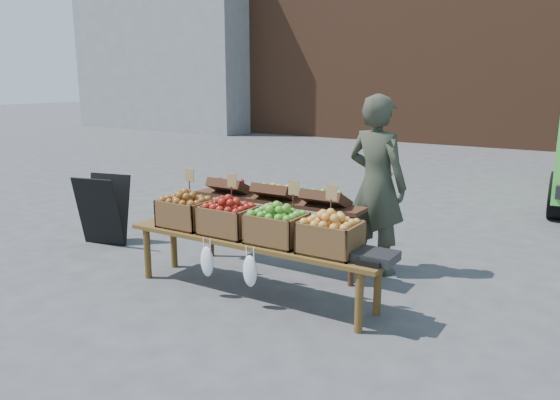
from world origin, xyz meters
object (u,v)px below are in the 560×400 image
Objects in this scene: crate_red_apples at (277,228)px; weighing_scale at (376,257)px; back_table at (276,224)px; crate_green_apples at (330,237)px; chalkboard_sign at (103,210)px; crate_golden_apples at (186,213)px; crate_russet_pears at (229,220)px; vendor at (377,185)px; display_bench at (253,267)px.

crate_red_apples is 0.98m from weighing_scale.
crate_green_apples is at bearing -35.31° from back_table.
chalkboard_sign is 1.78m from crate_golden_apples.
chalkboard_sign is 1.78× the size of crate_russet_pears.
crate_golden_apples is at bearing 180.00° from crate_russet_pears.
crate_green_apples is (0.55, 0.00, 0.00)m from crate_red_apples.
weighing_scale is at bearing 124.61° from vendor.
crate_red_apples is (0.28, 0.00, 0.42)m from display_bench.
crate_russet_pears is 1.47× the size of weighing_scale.
chalkboard_sign reaches higher than weighing_scale.
crate_golden_apples reaches higher than weighing_scale.
back_table reaches higher than chalkboard_sign.
back_table is at bearing 144.69° from crate_green_apples.
crate_russet_pears reaches higher than weighing_scale.
crate_golden_apples is at bearing 51.72° from vendor.
display_bench is 1.29m from weighing_scale.
vendor is 3.81× the size of crate_golden_apples.
display_bench is at bearing 0.00° from crate_golden_apples.
vendor reaches higher than crate_russet_pears.
crate_green_apples is at bearing 0.00° from display_bench.
crate_red_apples is (-0.45, -1.28, -0.24)m from vendor.
chalkboard_sign is 3.82m from weighing_scale.
crate_red_apples reaches higher than display_bench.
chalkboard_sign reaches higher than crate_russet_pears.
back_table is 0.78m from display_bench.
crate_golden_apples reaches higher than display_bench.
back_table is at bearing 104.89° from display_bench.
back_table reaches higher than crate_golden_apples.
weighing_scale is (1.52, 0.00, -0.10)m from crate_russet_pears.
display_bench is at bearing 72.64° from vendor.
chalkboard_sign reaches higher than display_bench.
crate_russet_pears is (-0.08, -0.72, 0.19)m from back_table.
vendor is at bearing 70.56° from crate_red_apples.
back_table reaches higher than weighing_scale.
vendor is 3.81× the size of crate_russet_pears.
crate_red_apples is at bearing 180.00° from crate_green_apples.
crate_russet_pears is at bearing 0.00° from crate_golden_apples.
chalkboard_sign reaches higher than crate_green_apples.
weighing_scale is (0.43, 0.00, -0.10)m from crate_green_apples.
crate_russet_pears is 1.10m from crate_green_apples.
crate_green_apples is at bearing 0.00° from crate_russet_pears.
vendor is 2.14× the size of chalkboard_sign.
chalkboard_sign is 2.86m from crate_red_apples.
vendor is 0.71× the size of display_bench.
back_table is 1.26m from crate_green_apples.
back_table reaches higher than crate_green_apples.
crate_golden_apples is at bearing 180.00° from crate_red_apples.
crate_red_apples is at bearing -20.30° from chalkboard_sign.
chalkboard_sign is 1.78× the size of crate_red_apples.
crate_green_apples is at bearing 106.72° from vendor.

